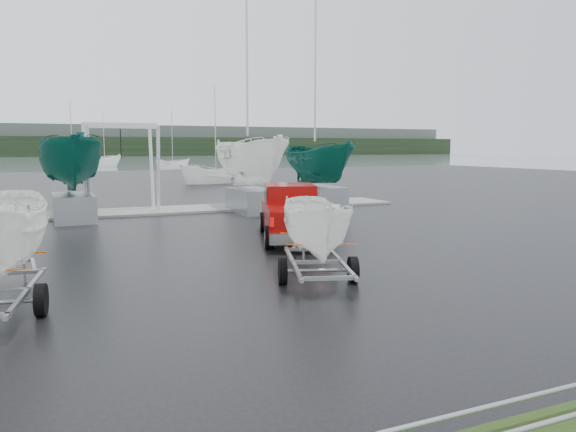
{
  "coord_description": "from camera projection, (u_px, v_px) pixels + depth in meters",
  "views": [
    {
      "loc": [
        -2.33,
        -13.48,
        3.07
      ],
      "look_at": [
        3.85,
        0.21,
        1.2
      ],
      "focal_mm": 35.0,
      "sensor_mm": 36.0,
      "label": 1
    }
  ],
  "objects": [
    {
      "name": "lake",
      "position": [
        48.0,
        163.0,
        104.0
      ],
      "size": [
        300.0,
        300.0,
        0.0
      ],
      "primitive_type": "plane",
      "color": "slate",
      "rests_on": "ground"
    },
    {
      "name": "moored_boat_3",
      "position": [
        173.0,
        168.0,
        78.13
      ],
      "size": [
        3.07,
        3.08,
        10.87
      ],
      "rotation": [
        0.0,
        0.0,
        0.66
      ],
      "color": "white",
      "rests_on": "ground"
    },
    {
      "name": "boat_hoist",
      "position": [
        121.0,
        155.0,
        25.48
      ],
      "size": [
        3.3,
        2.18,
        4.12
      ],
      "color": "silver",
      "rests_on": "ground"
    },
    {
      "name": "pickup_truck",
      "position": [
        291.0,
        211.0,
        18.78
      ],
      "size": [
        3.44,
        5.62,
        1.77
      ],
      "rotation": [
        0.0,
        0.0,
        -0.33
      ],
      "color": "#790806",
      "rests_on": "ground"
    },
    {
      "name": "moored_boat_5",
      "position": [
        105.0,
        167.0,
        85.06
      ],
      "size": [
        3.9,
        3.93,
        11.83
      ],
      "rotation": [
        0.0,
        0.0,
        0.46
      ],
      "color": "white",
      "rests_on": "ground"
    },
    {
      "name": "treeline",
      "position": [
        42.0,
        147.0,
        166.96
      ],
      "size": [
        300.0,
        8.0,
        6.0
      ],
      "primitive_type": "cube",
      "color": "black",
      "rests_on": "ground"
    },
    {
      "name": "ground_plane",
      "position": [
        146.0,
        274.0,
        13.53
      ],
      "size": [
        120.0,
        120.0,
        0.0
      ],
      "primitive_type": "plane",
      "color": "black",
      "rests_on": "ground"
    },
    {
      "name": "moored_boat_1",
      "position": [
        73.0,
        174.0,
        62.59
      ],
      "size": [
        3.83,
        3.84,
        11.58
      ],
      "rotation": [
        0.0,
        0.0,
        2.48
      ],
      "color": "white",
      "rests_on": "ground"
    },
    {
      "name": "trailer_hitched",
      "position": [
        317.0,
        179.0,
        12.55
      ],
      "size": [
        2.29,
        3.79,
        4.29
      ],
      "rotation": [
        0.0,
        0.0,
        -0.33
      ],
      "color": "#92959A",
      "rests_on": "ground"
    },
    {
      "name": "keelboat_1",
      "position": [
        70.0,
        127.0,
        22.8
      ],
      "size": [
        2.42,
        3.2,
        7.54
      ],
      "color": "#92959A",
      "rests_on": "ground"
    },
    {
      "name": "far_hill",
      "position": [
        42.0,
        140.0,
        173.95
      ],
      "size": [
        300.0,
        6.0,
        10.0
      ],
      "primitive_type": "cube",
      "color": "#4C5651",
      "rests_on": "ground"
    },
    {
      "name": "dock",
      "position": [
        94.0,
        214.0,
        25.28
      ],
      "size": [
        30.0,
        3.0,
        0.12
      ],
      "primitive_type": "cube",
      "color": "gray",
      "rests_on": "ground"
    },
    {
      "name": "keelboat_3",
      "position": [
        319.0,
        140.0,
        27.63
      ],
      "size": [
        2.15,
        3.2,
        10.32
      ],
      "color": "#92959A",
      "rests_on": "ground"
    },
    {
      "name": "keelboat_2",
      "position": [
        251.0,
        130.0,
        25.8
      ],
      "size": [
        2.39,
        3.2,
        10.56
      ],
      "color": "#92959A",
      "rests_on": "ground"
    },
    {
      "name": "moored_boat_2",
      "position": [
        216.0,
        183.0,
        46.83
      ],
      "size": [
        3.3,
        3.25,
        11.44
      ],
      "rotation": [
        0.0,
        0.0,
        5.01
      ],
      "color": "white",
      "rests_on": "ground"
    }
  ]
}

